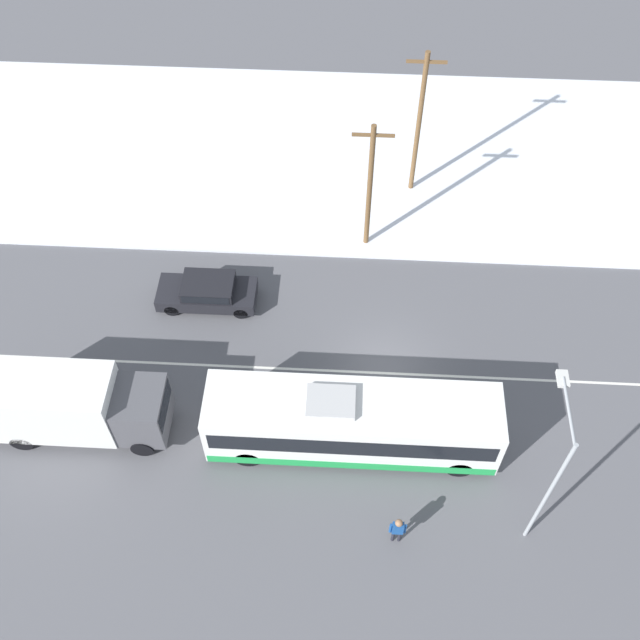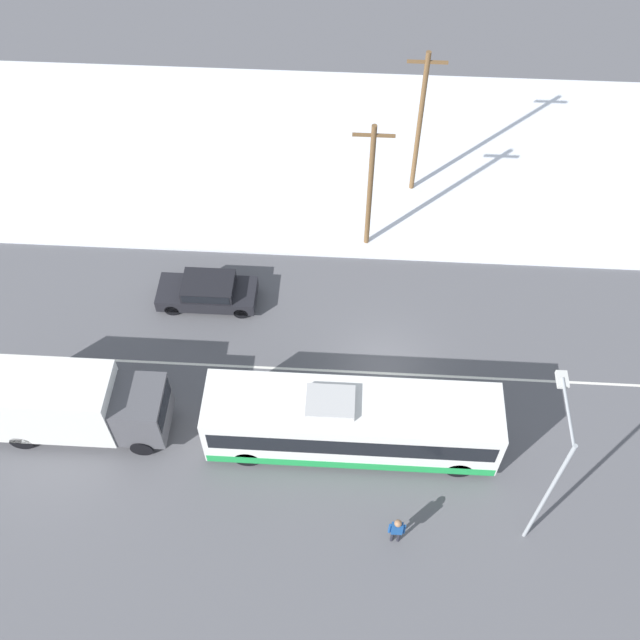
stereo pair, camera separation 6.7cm
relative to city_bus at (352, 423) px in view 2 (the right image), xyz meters
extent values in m
plane|color=#56565B|center=(1.34, 3.34, -1.53)|extent=(120.00, 120.00, 0.00)
cube|color=silver|center=(1.34, 17.15, -1.47)|extent=(80.00, 14.67, 0.12)
cube|color=silver|center=(1.34, 3.34, -1.52)|extent=(60.00, 0.12, 0.00)
cube|color=white|center=(0.00, 0.00, 0.05)|extent=(11.12, 2.55, 2.61)
cube|color=black|center=(0.00, 0.00, 0.37)|extent=(10.67, 2.57, 0.99)
cube|color=green|center=(0.00, 0.00, -1.02)|extent=(11.01, 2.57, 0.47)
cube|color=#B2B2B2|center=(-0.83, 0.00, 1.48)|extent=(1.80, 1.40, 0.24)
cylinder|color=black|center=(4.16, -1.14, -1.03)|extent=(1.00, 0.28, 1.00)
cylinder|color=black|center=(4.16, 1.13, -1.03)|extent=(1.00, 0.28, 1.00)
cylinder|color=black|center=(-3.96, -1.14, -1.03)|extent=(1.00, 0.28, 1.00)
cylinder|color=black|center=(-3.96, 1.13, -1.03)|extent=(1.00, 0.28, 1.00)
cube|color=silver|center=(-11.76, 0.10, 0.34)|extent=(5.43, 2.30, 2.74)
cube|color=#4C4C51|center=(-8.09, 0.10, 0.04)|extent=(1.90, 2.18, 2.14)
cube|color=black|center=(-7.16, 0.10, 0.47)|extent=(0.06, 1.96, 0.94)
cylinder|color=black|center=(-8.09, -0.92, -1.08)|extent=(0.90, 0.26, 0.90)
cylinder|color=black|center=(-8.09, 1.12, -1.08)|extent=(0.90, 0.26, 0.90)
cylinder|color=black|center=(-12.85, -0.92, -1.08)|extent=(0.90, 0.26, 0.90)
cylinder|color=black|center=(-12.85, 1.12, -1.08)|extent=(0.90, 0.26, 0.90)
cube|color=black|center=(-6.68, 6.79, -0.99)|extent=(4.40, 1.80, 0.63)
cube|color=black|center=(-6.57, 6.79, -0.41)|extent=(2.29, 1.66, 0.52)
cube|color=black|center=(-6.57, 6.79, -0.40)|extent=(2.11, 1.69, 0.42)
cylinder|color=black|center=(-8.18, 6.00, -1.21)|extent=(0.64, 0.22, 0.64)
cylinder|color=black|center=(-8.18, 7.58, -1.21)|extent=(0.64, 0.22, 0.64)
cylinder|color=black|center=(-5.08, 6.00, -1.21)|extent=(0.64, 0.22, 0.64)
cylinder|color=black|center=(-5.08, 7.58, -1.21)|extent=(0.64, 0.22, 0.64)
cylinder|color=#23232D|center=(1.62, -3.90, -1.14)|extent=(0.12, 0.12, 0.78)
cylinder|color=#23232D|center=(1.86, -3.90, -1.14)|extent=(0.12, 0.12, 0.78)
cube|color=#19478C|center=(1.74, -3.90, -0.42)|extent=(0.41, 0.22, 0.65)
sphere|color=#8E6647|center=(1.74, -3.90, 0.04)|extent=(0.27, 0.27, 0.27)
cylinder|color=#19478C|center=(1.49, -3.90, -0.46)|extent=(0.10, 0.10, 0.61)
cylinder|color=#19478C|center=(2.00, -3.90, -0.46)|extent=(0.10, 0.10, 0.61)
cylinder|color=#9EA3A8|center=(6.48, -3.45, 1.96)|extent=(0.14, 0.14, 6.97)
cylinder|color=#9EA3A8|center=(6.48, -2.23, 5.29)|extent=(0.10, 2.44, 0.10)
cube|color=silver|center=(6.48, -1.01, 5.22)|extent=(0.36, 0.60, 0.16)
cylinder|color=brown|center=(0.41, 10.82, 1.99)|extent=(0.24, 0.24, 7.03)
cube|color=brown|center=(0.41, 10.82, 5.01)|extent=(1.80, 0.12, 0.12)
cylinder|color=brown|center=(2.65, 14.77, 2.45)|extent=(0.24, 0.24, 7.94)
cube|color=brown|center=(2.65, 14.77, 5.92)|extent=(1.80, 0.12, 0.12)
camera|label=1|loc=(-0.46, -14.15, 25.06)|focal=42.00mm
camera|label=2|loc=(-0.40, -14.15, 25.06)|focal=42.00mm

